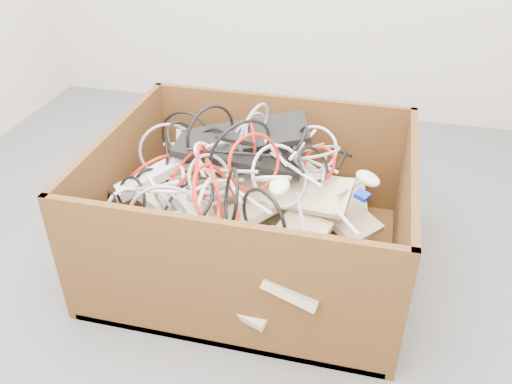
% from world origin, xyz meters
% --- Properties ---
extents(ground, '(3.00, 3.00, 0.00)m').
position_xyz_m(ground, '(0.00, 0.00, 0.00)').
color(ground, '#555658').
rests_on(ground, ground).
extents(cardboard_box, '(1.08, 0.90, 0.50)m').
position_xyz_m(cardboard_box, '(0.10, 0.08, 0.14)').
color(cardboard_box, '#402C10').
rests_on(cardboard_box, ground).
extents(keyboard_pile, '(0.91, 0.89, 0.39)m').
position_xyz_m(keyboard_pile, '(0.12, 0.10, 0.29)').
color(keyboard_pile, tan).
rests_on(keyboard_pile, cardboard_box).
extents(mice_scatter, '(0.89, 0.62, 0.18)m').
position_xyz_m(mice_scatter, '(0.07, 0.02, 0.35)').
color(mice_scatter, beige).
rests_on(mice_scatter, keyboard_pile).
extents(power_strip_left, '(0.28, 0.27, 0.13)m').
position_xyz_m(power_strip_left, '(-0.24, 0.06, 0.35)').
color(power_strip_left, silver).
rests_on(power_strip_left, keyboard_pile).
extents(power_strip_right, '(0.25, 0.22, 0.09)m').
position_xyz_m(power_strip_right, '(-0.07, -0.10, 0.33)').
color(power_strip_right, silver).
rests_on(power_strip_right, keyboard_pile).
extents(vga_plug, '(0.06, 0.06, 0.03)m').
position_xyz_m(vga_plug, '(0.49, 0.10, 0.34)').
color(vga_plug, '#0B29AC').
rests_on(vga_plug, keyboard_pile).
extents(cable_tangle, '(0.92, 0.81, 0.43)m').
position_xyz_m(cable_tangle, '(-0.01, 0.06, 0.41)').
color(cable_tangle, silver).
rests_on(cable_tangle, keyboard_pile).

